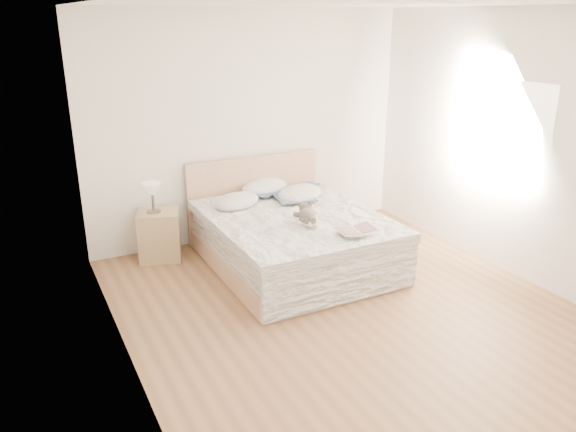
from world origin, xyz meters
The scene contains 16 objects.
floor centered at (0.00, 0.00, 0.00)m, with size 4.00×4.50×0.00m, color brown.
ceiling centered at (0.00, 0.00, 2.70)m, with size 4.00×4.50×0.00m, color white.
wall_back centered at (0.00, 2.25, 1.35)m, with size 4.00×0.02×2.70m, color white.
wall_left centered at (-2.00, 0.00, 1.35)m, with size 0.02×4.50×2.70m, color white.
wall_right centered at (2.00, 0.00, 1.35)m, with size 0.02×4.50×2.70m, color white.
window centered at (1.99, 0.30, 1.45)m, with size 0.02×1.30×1.10m, color white.
bed centered at (0.00, 1.19, 0.31)m, with size 1.72×2.14×1.00m.
nightstand centered at (-1.25, 1.99, 0.28)m, with size 0.45×0.40×0.56m, color tan.
table_lamp centered at (-1.29, 1.99, 0.80)m, with size 0.24×0.24×0.33m.
pillow_left centered at (-0.42, 1.70, 0.64)m, with size 0.58×0.40×0.17m, color silver.
pillow_middle centered at (0.08, 2.05, 0.64)m, with size 0.62×0.44×0.19m, color white.
pillow_right centered at (0.34, 1.62, 0.64)m, with size 0.64×0.45×0.19m, color silver.
blouse centered at (0.26, 1.67, 0.63)m, with size 0.67×0.72×0.03m, color #374C6D, non-canonical shape.
photo_book centered at (-0.41, 1.64, 0.63)m, with size 0.31×0.21×0.02m, color white.
childrens_book centered at (0.28, 0.35, 0.63)m, with size 0.40×0.27×0.03m, color beige.
teddy_bear centered at (-0.03, 0.78, 0.65)m, with size 0.21×0.30×0.16m, color brown, non-canonical shape.
Camera 1 is at (-2.63, -3.88, 2.61)m, focal length 35.00 mm.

